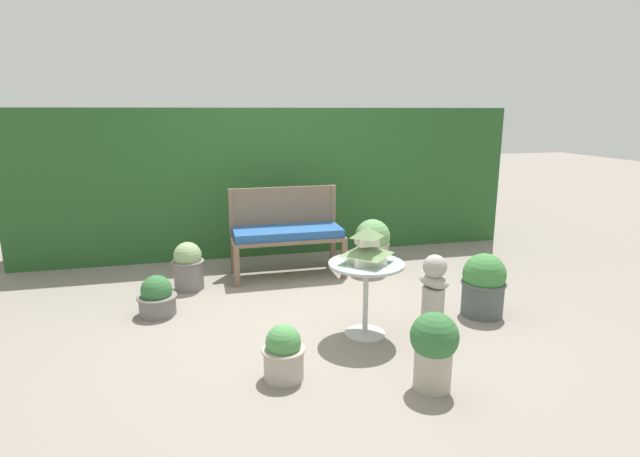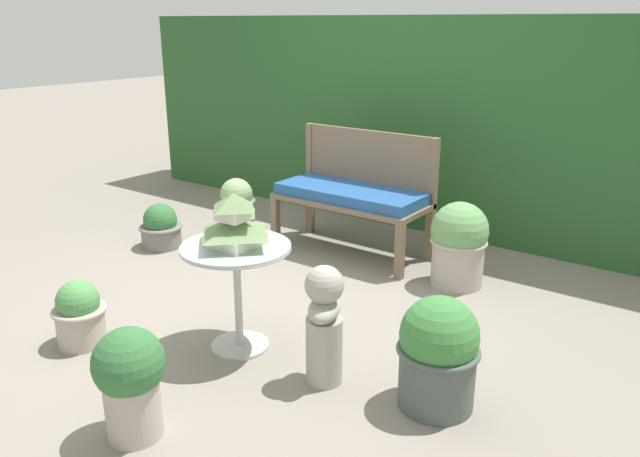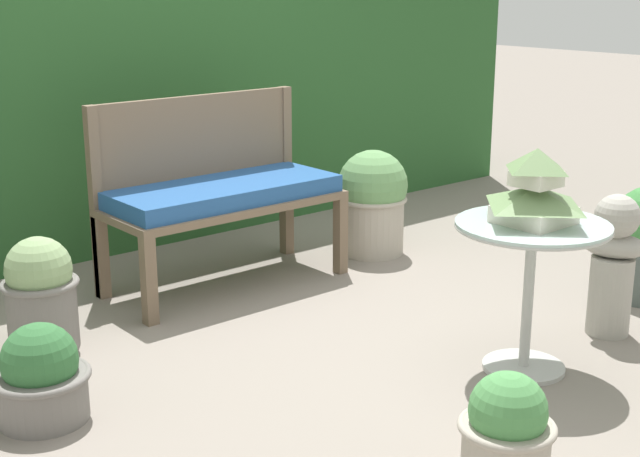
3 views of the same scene
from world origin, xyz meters
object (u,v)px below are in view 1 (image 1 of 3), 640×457
(patio_table, at_px, (366,279))
(garden_bust, at_px, (434,290))
(potted_plant_bench_left, at_px, (483,285))
(potted_plant_bench_right, at_px, (157,297))
(pagoda_birdhouse, at_px, (367,247))
(potted_plant_path_edge, at_px, (434,347))
(potted_plant_table_near, at_px, (188,266))
(potted_plant_hedge_corner, at_px, (283,353))
(potted_plant_patio_mid, at_px, (372,245))
(garden_bench, at_px, (288,236))

(patio_table, height_order, garden_bust, garden_bust)
(potted_plant_bench_left, distance_m, potted_plant_bench_right, 3.01)
(pagoda_birdhouse, bearing_deg, potted_plant_path_edge, -78.83)
(potted_plant_bench_left, bearing_deg, potted_plant_path_edge, -134.31)
(potted_plant_bench_left, bearing_deg, potted_plant_table_near, 152.69)
(pagoda_birdhouse, relative_size, potted_plant_hedge_corner, 0.87)
(potted_plant_table_near, relative_size, potted_plant_path_edge, 0.94)
(potted_plant_table_near, xyz_separation_m, potted_plant_bench_left, (2.64, -1.36, 0.04))
(patio_table, height_order, potted_plant_path_edge, patio_table)
(garden_bust, xyz_separation_m, potted_plant_hedge_corner, (-1.40, -0.52, -0.15))
(patio_table, relative_size, potted_plant_bench_left, 1.09)
(potted_plant_patio_mid, bearing_deg, potted_plant_hedge_corner, -123.68)
(patio_table, relative_size, potted_plant_hedge_corner, 1.59)
(potted_plant_table_near, height_order, potted_plant_bench_left, potted_plant_bench_left)
(potted_plant_hedge_corner, xyz_separation_m, potted_plant_bench_right, (-0.94, 1.40, -0.02))
(patio_table, xyz_separation_m, garden_bust, (0.61, -0.00, -0.16))
(potted_plant_path_edge, distance_m, potted_plant_bench_right, 2.60)
(potted_plant_table_near, relative_size, potted_plant_bench_right, 1.35)
(garden_bust, bearing_deg, potted_plant_patio_mid, 154.02)
(patio_table, distance_m, garden_bust, 0.63)
(patio_table, height_order, potted_plant_patio_mid, patio_table)
(pagoda_birdhouse, bearing_deg, potted_plant_table_near, 133.73)
(pagoda_birdhouse, bearing_deg, potted_plant_patio_mid, 68.39)
(potted_plant_hedge_corner, distance_m, potted_plant_patio_mid, 2.57)
(potted_plant_table_near, height_order, potted_plant_bench_right, potted_plant_table_near)
(potted_plant_hedge_corner, bearing_deg, potted_plant_path_edge, -20.85)
(patio_table, distance_m, potted_plant_bench_left, 1.22)
(garden_bust, bearing_deg, potted_plant_bench_left, 79.53)
(patio_table, relative_size, garden_bust, 0.97)
(potted_plant_table_near, relative_size, potted_plant_patio_mid, 0.82)
(potted_plant_bench_left, xyz_separation_m, potted_plant_bench_right, (-2.92, 0.72, -0.12))
(garden_bust, xyz_separation_m, potted_plant_path_edge, (-0.44, -0.89, -0.05))
(garden_bench, bearing_deg, garden_bust, -60.42)
(garden_bust, xyz_separation_m, potted_plant_table_near, (-2.06, 1.51, -0.09))
(patio_table, distance_m, potted_plant_patio_mid, 1.74)
(potted_plant_table_near, distance_m, potted_plant_patio_mid, 2.09)
(pagoda_birdhouse, distance_m, potted_plant_bench_right, 2.02)
(patio_table, height_order, pagoda_birdhouse, pagoda_birdhouse)
(potted_plant_hedge_corner, xyz_separation_m, potted_plant_table_near, (-0.66, 2.04, 0.06))
(potted_plant_path_edge, bearing_deg, garden_bench, 101.46)
(potted_plant_patio_mid, bearing_deg, garden_bust, -90.82)
(potted_plant_hedge_corner, xyz_separation_m, potted_plant_bench_left, (1.98, 0.67, 0.10))
(potted_plant_bench_right, bearing_deg, potted_plant_path_edge, -42.84)
(potted_plant_path_edge, relative_size, potted_plant_bench_left, 0.93)
(potted_plant_bench_right, bearing_deg, patio_table, -26.81)
(garden_bench, xyz_separation_m, potted_plant_path_edge, (0.52, -2.59, -0.17))
(patio_table, bearing_deg, potted_plant_patio_mid, 68.39)
(garden_bench, bearing_deg, potted_plant_hedge_corner, -101.14)
(potted_plant_hedge_corner, height_order, potted_plant_path_edge, potted_plant_path_edge)
(pagoda_birdhouse, bearing_deg, potted_plant_hedge_corner, -146.22)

